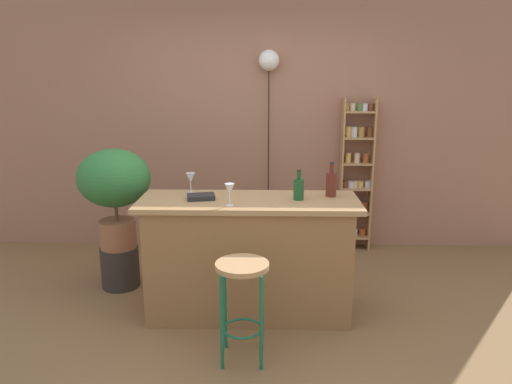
% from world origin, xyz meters
% --- Properties ---
extents(ground, '(12.00, 12.00, 0.00)m').
position_xyz_m(ground, '(0.00, 0.00, 0.00)').
color(ground, brown).
extents(back_wall, '(6.40, 0.10, 2.80)m').
position_xyz_m(back_wall, '(0.00, 1.95, 1.40)').
color(back_wall, '#9E6B51').
rests_on(back_wall, ground).
extents(kitchen_counter, '(1.69, 0.61, 0.95)m').
position_xyz_m(kitchen_counter, '(0.00, 0.30, 0.48)').
color(kitchen_counter, olive).
rests_on(kitchen_counter, ground).
extents(bar_stool, '(0.35, 0.35, 0.69)m').
position_xyz_m(bar_stool, '(-0.02, -0.36, 0.52)').
color(bar_stool, '#196642').
rests_on(bar_stool, ground).
extents(spice_shelf, '(0.34, 0.17, 1.63)m').
position_xyz_m(spice_shelf, '(1.09, 1.79, 0.82)').
color(spice_shelf, tan).
rests_on(spice_shelf, ground).
extents(plant_stool, '(0.34, 0.34, 0.37)m').
position_xyz_m(plant_stool, '(-1.18, 0.77, 0.19)').
color(plant_stool, '#2D2823').
rests_on(plant_stool, ground).
extents(potted_plant, '(0.63, 0.57, 0.89)m').
position_xyz_m(potted_plant, '(-1.18, 0.77, 0.94)').
color(potted_plant, '#935B3D').
rests_on(potted_plant, plant_stool).
extents(bottle_wine_red, '(0.08, 0.08, 0.27)m').
position_xyz_m(bottle_wine_red, '(0.64, 0.42, 1.05)').
color(bottle_wine_red, '#5B2319').
rests_on(bottle_wine_red, kitchen_counter).
extents(bottle_olive_oil, '(0.08, 0.08, 0.23)m').
position_xyz_m(bottle_olive_oil, '(0.38, 0.31, 1.03)').
color(bottle_olive_oil, '#194C23').
rests_on(bottle_olive_oil, kitchen_counter).
extents(wine_glass_left, '(0.07, 0.07, 0.16)m').
position_xyz_m(wine_glass_left, '(-0.13, 0.13, 1.06)').
color(wine_glass_left, silver).
rests_on(wine_glass_left, kitchen_counter).
extents(wine_glass_center, '(0.07, 0.07, 0.16)m').
position_xyz_m(wine_glass_center, '(-0.48, 0.50, 1.06)').
color(wine_glass_center, silver).
rests_on(wine_glass_center, kitchen_counter).
extents(cookbook, '(0.23, 0.19, 0.03)m').
position_xyz_m(cookbook, '(-0.37, 0.31, 0.96)').
color(cookbook, black).
rests_on(cookbook, kitchen_counter).
extents(pendant_globe_light, '(0.21, 0.21, 2.12)m').
position_xyz_m(pendant_globe_light, '(0.15, 1.84, 1.98)').
color(pendant_globe_light, black).
rests_on(pendant_globe_light, ground).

